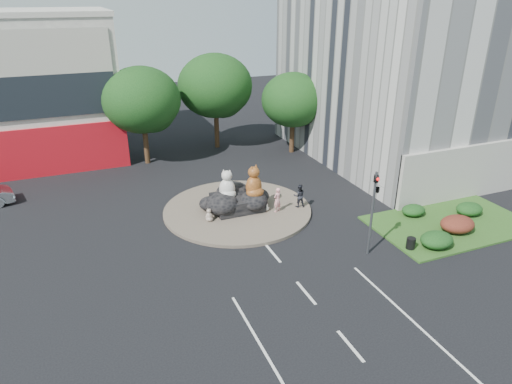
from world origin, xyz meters
The scene contains 20 objects.
ground centered at (0.00, 0.00, 0.00)m, with size 120.00×120.00×0.00m, color black.
roundabout_island centered at (0.00, 10.00, 0.10)m, with size 10.00×10.00×0.20m, color brown.
rock_plinth centered at (0.00, 10.00, 0.65)m, with size 3.20×2.60×0.90m, color black, non-canonical shape.
grass_verge centered at (12.00, 3.00, 0.06)m, with size 10.00×6.00×0.12m, color #2C4A18.
tree_left centered at (-3.93, 22.06, 5.25)m, with size 6.46×6.46×8.27m.
tree_mid centered at (3.07, 24.06, 5.56)m, with size 6.84×6.84×8.76m.
tree_right centered at (9.07, 20.06, 4.63)m, with size 5.70×5.70×7.30m.
hedge_near_green centered at (9.00, 1.00, 0.57)m, with size 2.00×1.60×0.90m, color #113613.
hedge_red centered at (11.50, 2.00, 0.61)m, with size 2.20×1.76×0.99m, color #4E1714.
hedge_mid_green centered at (14.00, 3.50, 0.53)m, with size 1.80×1.44×0.81m, color #113613.
hedge_back_green centered at (10.50, 4.80, 0.48)m, with size 1.60×1.28×0.72m, color #113613.
traffic_light centered at (5.10, 2.00, 3.62)m, with size 0.44×1.24×5.00m.
street_lamp centered at (12.82, 8.00, 4.55)m, with size 2.34×0.22×8.06m.
cat_white centered at (-0.70, 9.99, 2.12)m, with size 1.23×1.06×2.04m, color beige, non-canonical shape.
cat_tabby centered at (1.02, 9.53, 2.22)m, with size 1.35×1.17×2.25m, color #BE6427, non-canonical shape.
kitten_calico centered at (-2.30, 8.97, 0.64)m, with size 0.53×0.46×0.88m, color silver, non-canonical shape.
kitten_white centered at (1.63, 9.01, 0.65)m, with size 0.54×0.46×0.89m, color white, non-canonical shape.
pedestrian_pink centered at (2.32, 8.58, 1.05)m, with size 0.62×0.41×1.70m, color pink.
pedestrian_dark centered at (4.00, 8.69, 1.02)m, with size 0.80×0.62×1.64m, color #212229.
litter_bin centered at (7.50, 1.40, 0.45)m, with size 0.51×0.51×0.67m, color black.
Camera 1 is at (-9.32, -16.39, 13.67)m, focal length 32.00 mm.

